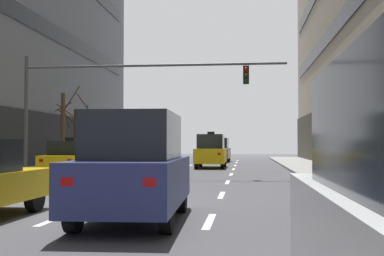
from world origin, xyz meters
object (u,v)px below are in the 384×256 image
(car_driving_0, at_px, (219,150))
(street_tree_0, at_px, (76,134))
(car_driving_6, at_px, (135,167))
(taxi_driving_2, at_px, (211,151))
(taxi_driving_3, at_px, (148,156))
(traffic_signal_0, at_px, (113,88))
(taxi_driving_5, at_px, (145,152))
(pedestrian_0, at_px, (362,158))
(street_tree_1, at_px, (63,128))
(taxi_driving_4, at_px, (70,158))

(car_driving_0, relative_size, street_tree_0, 0.89)
(car_driving_0, distance_m, car_driving_6, 31.78)
(taxi_driving_2, xyz_separation_m, street_tree_0, (-9.29, 0.96, 1.11))
(taxi_driving_3, height_order, traffic_signal_0, traffic_signal_0)
(taxi_driving_5, xyz_separation_m, pedestrian_0, (12.50, -24.76, 0.22))
(taxi_driving_5, bearing_deg, traffic_signal_0, -82.87)
(taxi_driving_5, relative_size, pedestrian_0, 2.84)
(taxi_driving_2, bearing_deg, car_driving_6, -90.06)
(car_driving_0, xyz_separation_m, car_driving_6, (0.01, -31.78, 0.07))
(taxi_driving_3, xyz_separation_m, traffic_signal_0, (-0.73, -4.74, 3.37))
(traffic_signal_0, distance_m, street_tree_1, 8.96)
(traffic_signal_0, bearing_deg, car_driving_6, -72.76)
(taxi_driving_5, bearing_deg, street_tree_1, -103.80)
(taxi_driving_3, xyz_separation_m, street_tree_1, (-5.93, 2.36, 1.70))
(street_tree_1, relative_size, pedestrian_0, 3.20)
(taxi_driving_3, distance_m, pedestrian_0, 14.32)
(taxi_driving_4, height_order, street_tree_1, street_tree_1)
(car_driving_6, height_order, pedestrian_0, car_driving_6)
(car_driving_6, height_order, street_tree_1, street_tree_1)
(taxi_driving_5, bearing_deg, car_driving_0, -0.71)
(street_tree_0, bearing_deg, car_driving_0, 44.79)
(street_tree_0, xyz_separation_m, pedestrian_0, (15.35, -15.49, -1.12))
(taxi_driving_4, height_order, car_driving_6, car_driving_6)
(taxi_driving_2, relative_size, traffic_signal_0, 0.35)
(taxi_driving_3, bearing_deg, pedestrian_0, -48.83)
(taxi_driving_3, relative_size, street_tree_1, 0.91)
(traffic_signal_0, height_order, pedestrian_0, traffic_signal_0)
(taxi_driving_5, height_order, pedestrian_0, taxi_driving_5)
(taxi_driving_4, bearing_deg, pedestrian_0, -28.99)
(street_tree_1, bearing_deg, street_tree_0, 89.91)
(car_driving_0, bearing_deg, car_driving_6, -89.98)
(taxi_driving_3, relative_size, car_driving_6, 1.03)
(taxi_driving_3, relative_size, street_tree_0, 0.99)
(car_driving_0, bearing_deg, street_tree_0, -135.21)
(car_driving_0, distance_m, pedestrian_0, 25.42)
(taxi_driving_3, distance_m, car_driving_6, 18.19)
(traffic_signal_0, relative_size, pedestrian_0, 7.93)
(traffic_signal_0, relative_size, street_tree_1, 2.48)
(taxi_driving_2, distance_m, pedestrian_0, 15.74)
(car_driving_6, distance_m, street_tree_1, 22.31)
(car_driving_0, height_order, taxi_driving_2, taxi_driving_2)
(car_driving_0, distance_m, taxi_driving_2, 10.15)
(car_driving_0, height_order, street_tree_1, street_tree_1)
(taxi_driving_3, bearing_deg, car_driving_6, -79.41)
(car_driving_0, relative_size, taxi_driving_5, 0.93)
(taxi_driving_3, height_order, street_tree_1, street_tree_1)
(taxi_driving_5, distance_m, street_tree_1, 12.09)
(taxi_driving_2, bearing_deg, street_tree_0, 174.08)
(street_tree_1, bearing_deg, pedestrian_0, -40.56)
(taxi_driving_5, xyz_separation_m, street_tree_0, (-2.85, -9.27, 1.34))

